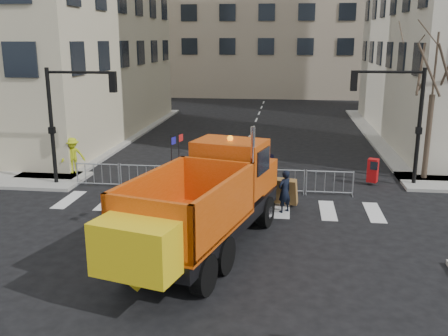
# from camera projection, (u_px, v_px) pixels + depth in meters

# --- Properties ---
(ground) EXTENTS (120.00, 120.00, 0.00)m
(ground) POSITION_uv_depth(u_px,v_px,m) (196.00, 265.00, 15.08)
(ground) COLOR black
(ground) RESTS_ON ground
(sidewalk_back) EXTENTS (64.00, 5.00, 0.15)m
(sidewalk_back) POSITION_uv_depth(u_px,v_px,m) (229.00, 184.00, 23.22)
(sidewalk_back) COLOR gray
(sidewalk_back) RESTS_ON ground
(traffic_light_left) EXTENTS (0.18, 0.18, 5.40)m
(traffic_light_left) POSITION_uv_depth(u_px,v_px,m) (52.00, 128.00, 22.59)
(traffic_light_left) COLOR black
(traffic_light_left) RESTS_ON ground
(traffic_light_right) EXTENTS (0.18, 0.18, 5.40)m
(traffic_light_right) POSITION_uv_depth(u_px,v_px,m) (419.00, 128.00, 22.48)
(traffic_light_right) COLOR black
(traffic_light_right) RESTS_ON ground
(crowd_barriers) EXTENTS (12.60, 0.60, 1.10)m
(crowd_barriers) POSITION_uv_depth(u_px,v_px,m) (210.00, 179.00, 22.33)
(crowd_barriers) COLOR #9EA0A5
(crowd_barriers) RESTS_ON ground
(street_tree) EXTENTS (3.00, 3.00, 7.50)m
(street_tree) POSITION_uv_depth(u_px,v_px,m) (432.00, 103.00, 23.09)
(street_tree) COLOR #382B21
(street_tree) RESTS_ON ground
(plow_truck) EXTENTS (5.18, 10.44, 3.92)m
(plow_truck) POSITION_uv_depth(u_px,v_px,m) (204.00, 201.00, 15.48)
(plow_truck) COLOR black
(plow_truck) RESTS_ON ground
(cop_a) EXTENTS (0.73, 0.73, 1.70)m
(cop_a) POSITION_uv_depth(u_px,v_px,m) (285.00, 191.00, 19.45)
(cop_a) COLOR black
(cop_a) RESTS_ON ground
(cop_b) EXTENTS (1.07, 0.91, 1.92)m
(cop_b) POSITION_uv_depth(u_px,v_px,m) (268.00, 175.00, 21.33)
(cop_b) COLOR black
(cop_b) RESTS_ON ground
(cop_c) EXTENTS (0.78, 1.10, 1.73)m
(cop_c) POSITION_uv_depth(u_px,v_px,m) (257.00, 184.00, 20.34)
(cop_c) COLOR black
(cop_c) RESTS_ON ground
(worker) EXTENTS (1.31, 1.07, 1.77)m
(worker) POSITION_uv_depth(u_px,v_px,m) (73.00, 155.00, 24.64)
(worker) COLOR #AEBD16
(worker) RESTS_ON sidewalk_back
(newspaper_box) EXTENTS (0.57, 0.54, 1.10)m
(newspaper_box) POSITION_uv_depth(u_px,v_px,m) (373.00, 170.00, 23.13)
(newspaper_box) COLOR #B50D10
(newspaper_box) RESTS_ON sidewalk_back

